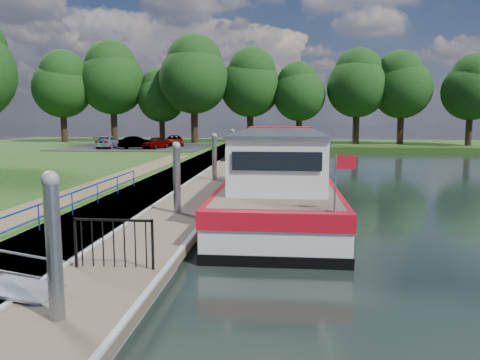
# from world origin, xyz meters

# --- Properties ---
(ground) EXTENTS (160.00, 160.00, 0.00)m
(ground) POSITION_xyz_m (0.00, 0.00, 0.00)
(ground) COLOR black
(ground) RESTS_ON ground
(bank_edge) EXTENTS (1.10, 90.00, 0.78)m
(bank_edge) POSITION_xyz_m (-2.55, 15.00, 0.39)
(bank_edge) COLOR #473D2D
(bank_edge) RESTS_ON ground
(far_bank) EXTENTS (60.00, 18.00, 0.60)m
(far_bank) POSITION_xyz_m (12.00, 52.00, 0.30)
(far_bank) COLOR #1F3F12
(far_bank) RESTS_ON ground
(footpath) EXTENTS (1.60, 40.00, 0.05)m
(footpath) POSITION_xyz_m (-4.40, 8.00, 0.80)
(footpath) COLOR brown
(footpath) RESTS_ON riverbank
(carpark) EXTENTS (14.00, 12.00, 0.06)m
(carpark) POSITION_xyz_m (-11.00, 38.00, 0.81)
(carpark) COLOR black
(carpark) RESTS_ON riverbank
(blue_fence) EXTENTS (0.04, 18.04, 0.72)m
(blue_fence) POSITION_xyz_m (-2.75, 3.00, 1.31)
(blue_fence) COLOR #0C2DBF
(blue_fence) RESTS_ON riverbank
(pontoon) EXTENTS (2.50, 30.00, 0.56)m
(pontoon) POSITION_xyz_m (0.00, 13.00, 0.18)
(pontoon) COLOR brown
(pontoon) RESTS_ON ground
(mooring_piles) EXTENTS (0.30, 27.30, 3.55)m
(mooring_piles) POSITION_xyz_m (0.00, 13.00, 1.28)
(mooring_piles) COLOR gray
(mooring_piles) RESTS_ON ground
(gate_panel) EXTENTS (1.85, 0.05, 1.15)m
(gate_panel) POSITION_xyz_m (-0.00, 2.20, 1.15)
(gate_panel) COLOR black
(gate_panel) RESTS_ON ground
(barge) EXTENTS (4.36, 21.15, 4.78)m
(barge) POSITION_xyz_m (3.60, 14.17, 1.09)
(barge) COLOR black
(barge) RESTS_ON ground
(horizon_trees) EXTENTS (54.38, 10.03, 12.87)m
(horizon_trees) POSITION_xyz_m (-1.61, 48.68, 7.95)
(horizon_trees) COLOR #332316
(horizon_trees) RESTS_ON ground
(car_a) EXTENTS (2.21, 3.55, 1.13)m
(car_a) POSITION_xyz_m (-8.47, 36.08, 1.40)
(car_a) COLOR #999999
(car_a) RESTS_ON carpark
(car_b) EXTENTS (3.72, 2.51, 1.16)m
(car_b) POSITION_xyz_m (-10.10, 35.43, 1.41)
(car_b) COLOR #999999
(car_b) RESTS_ON carpark
(car_c) EXTENTS (1.72, 3.99, 1.15)m
(car_c) POSITION_xyz_m (-13.21, 36.30, 1.41)
(car_c) COLOR #999999
(car_c) RESTS_ON carpark
(car_d) EXTENTS (2.71, 4.26, 1.09)m
(car_d) POSITION_xyz_m (-7.64, 40.19, 1.38)
(car_d) COLOR #999999
(car_d) RESTS_ON carpark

